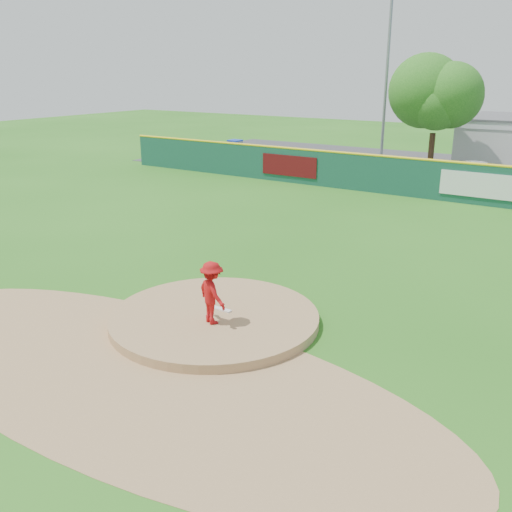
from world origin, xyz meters
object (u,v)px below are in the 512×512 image
Objects in this scene: light_pole_left at (387,74)px; playground_slide at (235,149)px; van at (480,174)px; deciduous_tree at (436,100)px; pitcher at (212,293)px.

playground_slide is at bearing -163.27° from light_pole_left.
deciduous_tree is (-3.44, 1.74, 3.87)m from van.
deciduous_tree is 4.72m from light_pole_left.
pitcher is 0.22× the size of deciduous_tree.
deciduous_tree is at bearing -26.57° from light_pole_left.
pitcher is 25.79m from deciduous_tree.
van is at bearing -2.12° from playground_slide.
light_pole_left is (10.26, 3.08, 5.35)m from playground_slide.
playground_slide is at bearing -175.65° from deciduous_tree.
van is (1.15, 23.71, -0.38)m from pitcher.
van is at bearing -26.67° from light_pole_left.
light_pole_left is (-6.29, 27.45, 4.99)m from pitcher.
light_pole_left reaches higher than deciduous_tree.
pitcher reaches higher than playground_slide.
deciduous_tree reaches higher than pitcher.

